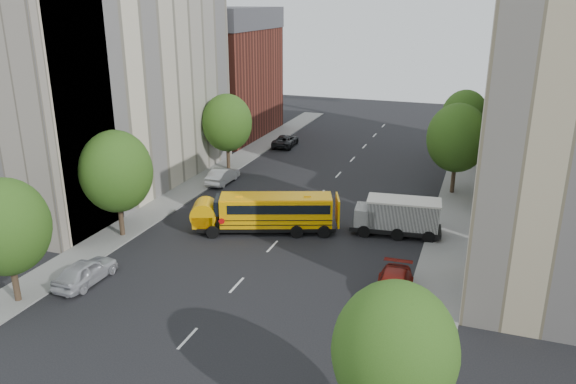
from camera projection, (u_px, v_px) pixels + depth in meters
The scene contains 22 objects.
ground at pixel (282, 236), 41.21m from camera, with size 120.00×120.00×0.00m, color black.
sidewalk_left at pixel (179, 196), 49.31m from camera, with size 3.00×80.00×0.12m, color slate.
sidewalk_right at pixel (449, 231), 41.97m from camera, with size 3.00×80.00×0.12m, color slate.
lane_markings at pixel (321, 193), 50.10m from camera, with size 0.15×64.00×0.01m, color silver.
building_left_cream at pixel (113, 77), 49.02m from camera, with size 10.00×26.00×20.00m, color beige.
building_left_redbrick at pixel (224, 83), 69.74m from camera, with size 10.00×15.00×13.00m, color maroon.
building_left_near at pixel (25, 116), 40.17m from camera, with size 10.00×7.00×17.00m, color #C2B197.
building_right_far at pixel (547, 87), 50.32m from camera, with size 10.00×22.00×18.00m, color #C2B197.
building_right_sidewall at pixel (558, 108), 40.53m from camera, with size 10.10×0.30×18.00m, color brown.
street_tree_0 at pixel (6, 227), 30.75m from camera, with size 4.80×4.80×7.41m.
street_tree_1 at pixel (116, 171), 39.54m from camera, with size 5.12×5.12×7.90m.
street_tree_2 at pixel (227, 123), 55.60m from camera, with size 4.99×4.99×7.71m.
street_tree_3 at pixel (395, 351), 20.23m from camera, with size 4.61×4.61×7.11m.
street_tree_4 at pixel (457, 138), 48.50m from camera, with size 5.25×5.25×8.10m.
street_tree_5 at pixel (465, 116), 59.29m from camera, with size 4.86×4.86×7.51m.
school_bus at pixel (265, 211), 41.48m from camera, with size 10.35×5.68×2.88m.
safari_truck at pixel (397, 216), 40.90m from camera, with size 6.74×3.09×2.79m.
parked_car_0 at pixel (85, 271), 34.15m from camera, with size 1.82×4.51×1.54m, color #B9BBC1.
parked_car_1 at pixel (223, 175), 52.76m from camera, with size 1.56×4.46×1.47m, color silver.
parked_car_2 at pixel (285, 141), 65.95m from camera, with size 2.27×4.92×1.37m, color black.
parked_car_3 at pixel (393, 288), 32.28m from camera, with size 2.06×5.07×1.47m, color maroon.
parked_car_5 at pixel (447, 144), 64.42m from camera, with size 1.49×4.27×1.41m, color gray.
Camera 1 is at (13.19, -35.53, 16.50)m, focal length 35.00 mm.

